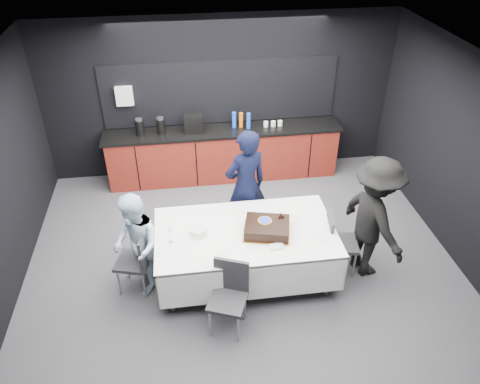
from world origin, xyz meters
The scene contains 18 objects.
ground centered at (0.00, 0.00, 0.00)m, with size 6.00×6.00×0.00m, color #48484D.
room_shell centered at (0.00, 0.00, 1.86)m, with size 6.04×5.04×2.82m.
kitchenette centered at (-0.02, 2.22, 0.54)m, with size 4.10×0.64×2.05m.
party_table centered at (0.00, -0.40, 0.64)m, with size 2.32×1.32×0.78m.
cake_assembly centered at (0.27, -0.46, 0.85)m, with size 0.70×0.62×0.18m.
plate_stack centered at (-0.60, -0.38, 0.83)m, with size 0.22×0.22×0.10m, color white.
loose_plate_near centered at (-0.34, -0.83, 0.78)m, with size 0.18×0.18×0.01m, color white.
loose_plate_right_a centered at (0.67, -0.25, 0.78)m, with size 0.20×0.20×0.01m, color white.
loose_plate_right_b centered at (0.92, -0.66, 0.78)m, with size 0.19×0.19×0.01m, color white.
loose_plate_far centered at (-0.04, -0.01, 0.78)m, with size 0.18×0.18×0.01m, color white.
fork_pile centered at (0.33, -0.77, 0.79)m, with size 0.17×0.11×0.03m, color white.
champagne_flute centered at (-0.96, -0.49, 0.94)m, with size 0.06×0.06×0.22m.
chair_left centered at (-1.38, -0.43, 0.53)m, with size 0.52×0.52×0.92m.
chair_right centered at (1.23, -0.43, 0.53)m, with size 0.48×0.48×0.92m.
chair_near centered at (-0.31, -1.18, 0.53)m, with size 0.55×0.55×0.92m.
person_center centered at (0.13, 0.47, 0.89)m, with size 0.65×0.42×1.77m, color black.
person_left centered at (-1.39, -0.41, 0.72)m, with size 0.70×0.55×1.44m, color silver.
person_right centered at (1.67, -0.49, 0.87)m, with size 1.13×0.65×1.75m, color black.
Camera 1 is at (-0.72, -5.02, 4.58)m, focal length 35.00 mm.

